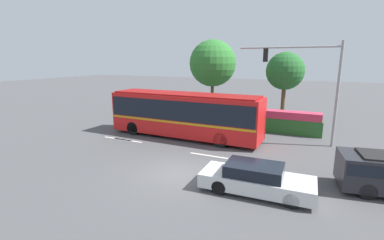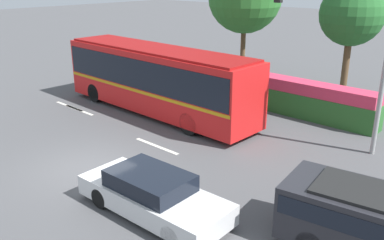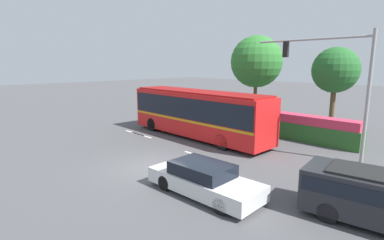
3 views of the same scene
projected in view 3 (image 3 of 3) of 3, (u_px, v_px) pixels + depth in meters
ground_plane at (153, 167)px, 14.94m from camera, size 140.00×140.00×0.00m
city_bus at (197, 111)px, 20.61m from camera, size 11.33×2.69×3.25m
sedan_foreground at (204, 180)px, 11.72m from camera, size 4.81×1.98×1.26m
traffic_light_pole at (338, 74)px, 15.79m from camera, size 6.48×0.24×6.76m
flowering_hedge at (292, 126)px, 20.47m from camera, size 8.89×1.09×1.73m
street_tree_left at (256, 62)px, 26.84m from camera, size 4.63×4.63×7.56m
street_tree_centre at (335, 70)px, 21.91m from camera, size 3.35×3.35×6.29m
lane_stripe_near at (200, 156)px, 16.69m from camera, size 2.40×0.16×0.01m
lane_stripe_mid at (135, 133)px, 22.16m from camera, size 2.40×0.16×0.01m
lane_stripe_far at (141, 135)px, 21.52m from camera, size 2.40×0.16×0.01m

